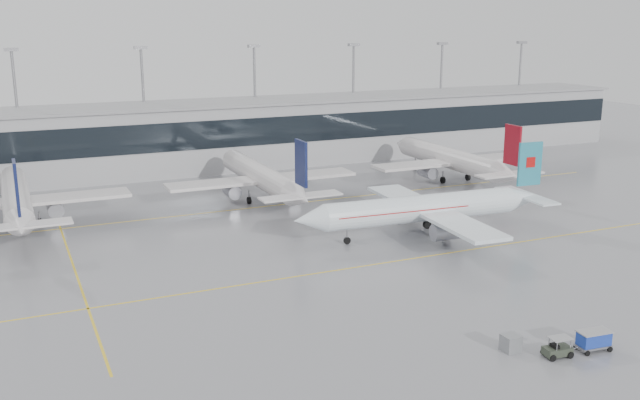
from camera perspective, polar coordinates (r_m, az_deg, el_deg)
name	(u,v)px	position (r m, az deg, el deg)	size (l,w,h in m)	color
ground	(363,266)	(81.18, 3.50, -5.30)	(320.00, 320.00, 0.00)	gray
taxi_line_main	(363,266)	(81.18, 3.50, -5.30)	(120.00, 0.25, 0.01)	yellow
taxi_line_north	(271,206)	(107.47, -3.95, -0.46)	(120.00, 0.25, 0.01)	yellow
taxi_line_cross	(72,262)	(87.11, -19.22, -4.72)	(0.25, 60.00, 0.01)	yellow
terminal	(211,136)	(136.16, -8.72, 5.06)	(180.00, 15.00, 12.00)	#9E9EA1
terminal_glass	(222,134)	(128.76, -7.83, 5.26)	(180.00, 0.20, 5.00)	black
terminal_roof	(210,103)	(135.35, -8.82, 7.65)	(182.00, 16.00, 0.40)	gray
light_masts	(201,94)	(140.99, -9.50, 8.35)	(156.40, 1.00, 22.60)	gray
air_canada_jet	(429,208)	(92.85, 8.75, -0.65)	(36.13, 28.85, 11.30)	white
parked_jet_b	(16,200)	(103.96, -23.12, 0.03)	(29.64, 36.96, 11.72)	silver
parked_jet_c	(262,177)	(110.00, -4.65, 1.84)	(29.64, 36.96, 11.72)	silver
parked_jet_d	(452,160)	(125.86, 10.54, 3.20)	(29.64, 36.96, 11.72)	silver
baggage_tug	(557,350)	(63.11, 18.45, -11.31)	(3.49, 1.64, 1.67)	#30372B
baggage_cart	(594,339)	(65.05, 21.06, -10.34)	(2.99, 1.86, 1.76)	gray
gse_unit	(511,343)	(62.97, 15.01, -10.99)	(1.43, 1.32, 1.43)	gray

